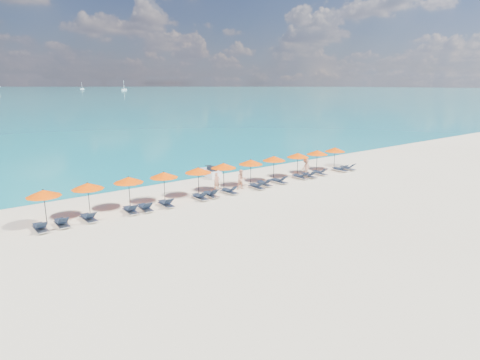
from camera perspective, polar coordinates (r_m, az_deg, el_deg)
ground at (r=29.41m, az=3.54°, el=-3.37°), size 1400.00×1400.00×0.00m
sailboat_near at (r=531.50m, az=-16.16°, el=12.29°), size 6.54×2.18×12.00m
sailboat_far at (r=633.16m, az=-21.54°, el=12.00°), size 5.24×1.75×9.61m
jetski at (r=37.76m, az=-4.12°, el=1.07°), size 1.43×2.85×0.97m
beachgoer_a at (r=32.67m, az=-3.33°, el=-0.27°), size 0.56×0.38×1.51m
beachgoer_b at (r=33.05m, az=0.22°, el=0.07°), size 0.88×0.60×1.68m
beachgoer_c at (r=38.57m, az=9.35°, el=1.84°), size 1.09×0.55×1.65m
umbrella_0 at (r=27.35m, az=-26.17°, el=-1.69°), size 2.10×2.10×2.28m
umbrella_1 at (r=28.10m, az=-20.85°, el=-0.80°), size 2.10×2.10×2.28m
umbrella_2 at (r=29.01m, az=-15.58°, el=0.03°), size 2.10×2.10×2.28m
umbrella_3 at (r=29.98m, az=-10.79°, el=0.73°), size 2.10×2.10×2.28m
umbrella_4 at (r=31.22m, az=-5.97°, el=1.41°), size 2.10×2.10×2.28m
umbrella_5 at (r=32.78m, az=-2.35°, el=2.06°), size 2.10×2.10×2.28m
umbrella_6 at (r=34.29m, az=1.53°, el=2.58°), size 2.10×2.10×2.28m
umbrella_7 at (r=36.07m, az=4.85°, el=3.08°), size 2.10×2.10×2.28m
umbrella_8 at (r=37.98m, az=8.23°, el=3.52°), size 2.10×2.10×2.28m
umbrella_9 at (r=39.84m, az=10.93°, el=3.89°), size 2.10×2.10×2.28m
umbrella_10 at (r=41.93m, az=13.36°, el=4.24°), size 2.10×2.10×2.28m
lounger_0 at (r=26.74m, az=-26.53°, el=-6.06°), size 0.66×1.72×0.66m
lounger_1 at (r=27.04m, az=-24.01°, el=-5.58°), size 0.63×1.70×0.66m
lounger_2 at (r=27.41m, az=-20.73°, el=-5.02°), size 0.72×1.73×0.66m
lounger_3 at (r=28.15m, az=-15.30°, el=-4.12°), size 0.70×1.73×0.66m
lounger_4 at (r=28.42m, az=-13.31°, el=-3.83°), size 0.73×1.74×0.66m
lounger_5 at (r=29.06m, az=-10.46°, el=-3.30°), size 0.70×1.73×0.66m
lounger_6 at (r=30.43m, az=-5.69°, el=-2.37°), size 0.65×1.71×0.66m
lounger_7 at (r=31.02m, az=-4.14°, el=-2.02°), size 0.75×1.74×0.66m
lounger_8 at (r=31.89m, az=-1.53°, el=-1.56°), size 0.79×1.75×0.66m
lounger_9 at (r=33.39m, az=2.40°, el=-0.87°), size 0.72×1.73×0.66m
lounger_10 at (r=34.36m, az=3.49°, el=-0.47°), size 0.70×1.73×0.66m
lounger_11 at (r=35.34m, az=5.60°, el=-0.11°), size 0.69×1.72×0.66m
lounger_12 at (r=37.24m, az=8.61°, el=0.51°), size 0.66×1.71×0.66m
lounger_13 at (r=37.84m, az=9.80°, el=0.67°), size 0.72×1.74×0.66m
lounger_14 at (r=39.17m, az=11.27°, el=1.05°), size 0.63×1.71×0.66m
lounger_15 at (r=41.19m, az=14.08°, el=1.51°), size 0.65×1.71×0.66m
lounger_16 at (r=42.02m, az=15.06°, el=1.69°), size 0.71×1.73×0.66m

